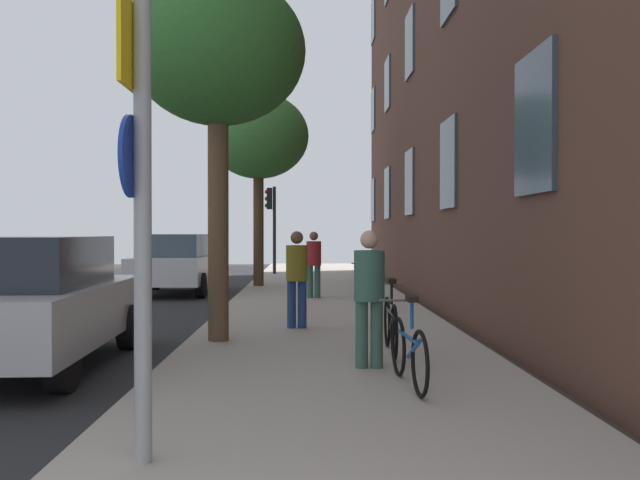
{
  "coord_description": "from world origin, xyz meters",
  "views": [
    {
      "loc": [
        0.74,
        -1.25,
        1.68
      ],
      "look_at": [
        1.03,
        13.52,
        1.52
      ],
      "focal_mm": 39.69,
      "sensor_mm": 36.0,
      "label": 1
    }
  ],
  "objects_px": {
    "bicycle_3": "(361,283)",
    "car_0": "(32,301)",
    "tree_far": "(258,137)",
    "bicycle_2": "(376,291)",
    "bicycle_1": "(391,324)",
    "pedestrian_2": "(314,260)",
    "car_1": "(176,263)",
    "pedestrian_0": "(369,289)",
    "pedestrian_1": "(297,273)",
    "traffic_light": "(272,214)",
    "tree_near": "(218,54)",
    "bicycle_0": "(409,351)",
    "sign_post": "(139,172)"
  },
  "relations": [
    {
      "from": "bicycle_2",
      "to": "pedestrian_1",
      "type": "height_order",
      "value": "pedestrian_1"
    },
    {
      "from": "pedestrian_2",
      "to": "car_1",
      "type": "distance_m",
      "value": 4.47
    },
    {
      "from": "bicycle_0",
      "to": "car_0",
      "type": "height_order",
      "value": "car_0"
    },
    {
      "from": "bicycle_0",
      "to": "pedestrian_2",
      "type": "distance_m",
      "value": 9.71
    },
    {
      "from": "car_1",
      "to": "bicycle_3",
      "type": "bearing_deg",
      "value": -25.48
    },
    {
      "from": "pedestrian_1",
      "to": "pedestrian_2",
      "type": "xyz_separation_m",
      "value": [
        0.33,
        5.27,
        -0.0
      ]
    },
    {
      "from": "tree_near",
      "to": "bicycle_0",
      "type": "relative_size",
      "value": 3.18
    },
    {
      "from": "pedestrian_1",
      "to": "bicycle_2",
      "type": "bearing_deg",
      "value": 60.94
    },
    {
      "from": "traffic_light",
      "to": "pedestrian_0",
      "type": "bearing_deg",
      "value": -83.73
    },
    {
      "from": "tree_far",
      "to": "bicycle_2",
      "type": "bearing_deg",
      "value": -66.0
    },
    {
      "from": "pedestrian_2",
      "to": "sign_post",
      "type": "bearing_deg",
      "value": -96.26
    },
    {
      "from": "traffic_light",
      "to": "tree_far",
      "type": "bearing_deg",
      "value": -90.87
    },
    {
      "from": "bicycle_3",
      "to": "pedestrian_2",
      "type": "bearing_deg",
      "value": -171.61
    },
    {
      "from": "bicycle_0",
      "to": "bicycle_2",
      "type": "height_order",
      "value": "bicycle_2"
    },
    {
      "from": "tree_far",
      "to": "pedestrian_1",
      "type": "relative_size",
      "value": 3.55
    },
    {
      "from": "tree_near",
      "to": "bicycle_2",
      "type": "height_order",
      "value": "tree_near"
    },
    {
      "from": "tree_far",
      "to": "pedestrian_2",
      "type": "xyz_separation_m",
      "value": [
        1.57,
        -3.88,
        -3.43
      ]
    },
    {
      "from": "traffic_light",
      "to": "bicycle_1",
      "type": "distance_m",
      "value": 17.77
    },
    {
      "from": "tree_far",
      "to": "car_0",
      "type": "distance_m",
      "value": 12.66
    },
    {
      "from": "pedestrian_0",
      "to": "pedestrian_2",
      "type": "bearing_deg",
      "value": 93.6
    },
    {
      "from": "bicycle_3",
      "to": "car_0",
      "type": "relative_size",
      "value": 0.36
    },
    {
      "from": "sign_post",
      "to": "pedestrian_2",
      "type": "distance_m",
      "value": 12.09
    },
    {
      "from": "bicycle_1",
      "to": "bicycle_2",
      "type": "distance_m",
      "value": 5.27
    },
    {
      "from": "tree_far",
      "to": "car_1",
      "type": "bearing_deg",
      "value": -146.85
    },
    {
      "from": "car_0",
      "to": "car_1",
      "type": "bearing_deg",
      "value": 90.99
    },
    {
      "from": "tree_near",
      "to": "bicycle_1",
      "type": "bearing_deg",
      "value": -25.27
    },
    {
      "from": "pedestrian_1",
      "to": "car_1",
      "type": "bearing_deg",
      "value": 113.59
    },
    {
      "from": "tree_far",
      "to": "pedestrian_1",
      "type": "bearing_deg",
      "value": -82.27
    },
    {
      "from": "bicycle_2",
      "to": "pedestrian_0",
      "type": "distance_m",
      "value": 6.3
    },
    {
      "from": "sign_post",
      "to": "pedestrian_1",
      "type": "height_order",
      "value": "sign_post"
    },
    {
      "from": "bicycle_1",
      "to": "pedestrian_0",
      "type": "height_order",
      "value": "pedestrian_0"
    },
    {
      "from": "tree_far",
      "to": "bicycle_0",
      "type": "bearing_deg",
      "value": -79.81
    },
    {
      "from": "pedestrian_0",
      "to": "pedestrian_1",
      "type": "distance_m",
      "value": 3.52
    },
    {
      "from": "traffic_light",
      "to": "bicycle_3",
      "type": "xyz_separation_m",
      "value": [
        2.62,
        -9.64,
        -1.9
      ]
    },
    {
      "from": "traffic_light",
      "to": "bicycle_1",
      "type": "bearing_deg",
      "value": -82.21
    },
    {
      "from": "traffic_light",
      "to": "pedestrian_1",
      "type": "height_order",
      "value": "traffic_light"
    },
    {
      "from": "sign_post",
      "to": "tree_near",
      "type": "xyz_separation_m",
      "value": [
        -0.14,
        5.39,
        2.15
      ]
    },
    {
      "from": "pedestrian_1",
      "to": "car_0",
      "type": "xyz_separation_m",
      "value": [
        -3.2,
        -2.83,
        -0.18
      ]
    },
    {
      "from": "tree_far",
      "to": "pedestrian_0",
      "type": "distance_m",
      "value": 13.18
    },
    {
      "from": "bicycle_1",
      "to": "pedestrian_2",
      "type": "height_order",
      "value": "pedestrian_2"
    },
    {
      "from": "traffic_light",
      "to": "pedestrian_1",
      "type": "bearing_deg",
      "value": -85.63
    },
    {
      "from": "sign_post",
      "to": "bicycle_2",
      "type": "relative_size",
      "value": 2.21
    },
    {
      "from": "pedestrian_0",
      "to": "pedestrian_1",
      "type": "xyz_separation_m",
      "value": [
        -0.88,
        3.41,
        -0.0
      ]
    },
    {
      "from": "bicycle_3",
      "to": "pedestrian_1",
      "type": "distance_m",
      "value": 5.65
    },
    {
      "from": "traffic_light",
      "to": "pedestrian_1",
      "type": "xyz_separation_m",
      "value": [
        1.15,
        -15.07,
        -1.35
      ]
    },
    {
      "from": "sign_post",
      "to": "bicycle_2",
      "type": "xyz_separation_m",
      "value": [
        2.55,
        9.53,
        -1.61
      ]
    },
    {
      "from": "bicycle_1",
      "to": "bicycle_2",
      "type": "relative_size",
      "value": 1.06
    },
    {
      "from": "tree_near",
      "to": "car_1",
      "type": "bearing_deg",
      "value": 104.04
    },
    {
      "from": "tree_far",
      "to": "car_0",
      "type": "xyz_separation_m",
      "value": [
        -1.96,
        -11.97,
        -3.61
      ]
    },
    {
      "from": "tree_near",
      "to": "bicycle_2",
      "type": "bearing_deg",
      "value": 57.08
    }
  ]
}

